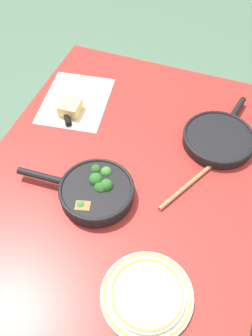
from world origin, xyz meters
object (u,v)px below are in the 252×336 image
object	(u,v)px
skillet_eggs	(219,138)
cheese_block	(70,108)
dinner_plate_stack	(147,295)
grater_knife	(66,110)
skillet_broccoli	(95,191)
wooden_spoon	(207,169)

from	to	relation	value
skillet_eggs	cheese_block	world-z (taller)	cheese_block
skillet_eggs	dinner_plate_stack	bearing A→B (deg)	-174.53
cheese_block	grater_knife	bearing A→B (deg)	110.98
skillet_broccoli	wooden_spoon	size ratio (longest dim) A/B	1.15
skillet_eggs	wooden_spoon	xyz separation A→B (m)	(-0.14, 0.01, -0.01)
skillet_eggs	cheese_block	bearing A→B (deg)	105.55
wooden_spoon	grater_knife	world-z (taller)	grater_knife
grater_knife	cheese_block	bearing A→B (deg)	-103.06
skillet_broccoli	skillet_eggs	size ratio (longest dim) A/B	1.07
skillet_eggs	grater_knife	distance (m)	0.60
wooden_spoon	dinner_plate_stack	distance (m)	0.49
skillet_eggs	cheese_block	xyz separation A→B (m)	(-0.04, 0.58, 0.00)
cheese_block	skillet_broccoli	bearing A→B (deg)	-143.27
grater_knife	dinner_plate_stack	world-z (taller)	dinner_plate_stack
skillet_eggs	grater_knife	size ratio (longest dim) A/B	1.77
wooden_spoon	cheese_block	bearing A→B (deg)	106.58
dinner_plate_stack	cheese_block	bearing A→B (deg)	40.75
wooden_spoon	dinner_plate_stack	size ratio (longest dim) A/B	1.37
skillet_broccoli	grater_knife	size ratio (longest dim) A/B	1.89
wooden_spoon	grater_knife	size ratio (longest dim) A/B	1.65
dinner_plate_stack	wooden_spoon	bearing A→B (deg)	-6.78
skillet_broccoli	cheese_block	distance (m)	0.41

